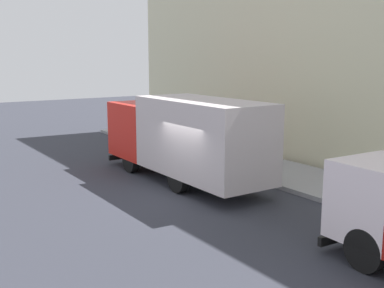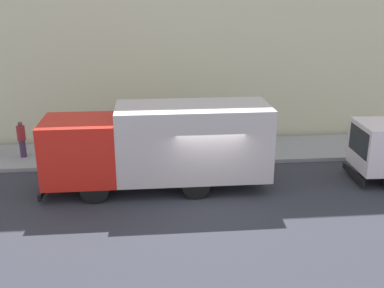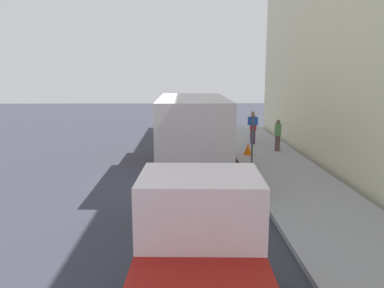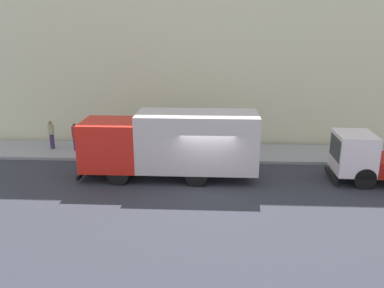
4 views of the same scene
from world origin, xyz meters
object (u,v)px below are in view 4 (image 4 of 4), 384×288
large_utility_truck (172,142)px  small_flatbed_truck (379,160)px  pedestrian_standing (75,136)px  street_sign_post (160,134)px  pedestrian_walking (113,133)px  pedestrian_third (51,134)px  traffic_cone_orange (122,150)px

large_utility_truck → small_flatbed_truck: (-0.10, -9.93, -0.67)m
pedestrian_standing → street_sign_post: size_ratio=0.74×
small_flatbed_truck → pedestrian_walking: (4.67, 14.00, -0.10)m
pedestrian_walking → street_sign_post: bearing=114.1°
pedestrian_third → street_sign_post: size_ratio=0.78×
small_flatbed_truck → pedestrian_walking: bearing=73.8°
street_sign_post → traffic_cone_orange: bearing=84.5°
pedestrian_third → street_sign_post: street_sign_post is taller
pedestrian_standing → traffic_cone_orange: (-0.79, -2.96, -0.57)m
small_flatbed_truck → traffic_cone_orange: size_ratio=9.61×
small_flatbed_truck → pedestrian_walking: 14.76m
large_utility_truck → pedestrian_third: bearing=62.7°
large_utility_truck → pedestrian_walking: 6.17m
small_flatbed_truck → traffic_cone_orange: 13.45m
small_flatbed_truck → pedestrian_standing: bearing=79.0°
large_utility_truck → traffic_cone_orange: (2.88, 3.17, -1.35)m
pedestrian_third → traffic_cone_orange: (-1.04, -4.50, -0.62)m
pedestrian_standing → pedestrian_third: (0.25, 1.53, 0.05)m
large_utility_truck → pedestrian_standing: bearing=58.9°
small_flatbed_truck → pedestrian_walking: size_ratio=3.42×
pedestrian_standing → traffic_cone_orange: 3.12m
large_utility_truck → traffic_cone_orange: large_utility_truck is taller
pedestrian_walking → traffic_cone_orange: size_ratio=2.81×
pedestrian_standing → traffic_cone_orange: size_ratio=2.82×
pedestrian_third → small_flatbed_truck: bearing=70.6°
pedestrian_standing → pedestrian_third: pedestrian_third is taller
pedestrian_walking → traffic_cone_orange: (-1.69, -0.90, -0.57)m
small_flatbed_truck → pedestrian_third: (4.02, 17.59, -0.06)m
small_flatbed_truck → pedestrian_walking: small_flatbed_truck is taller
street_sign_post → pedestrian_third: bearing=79.4°
pedestrian_walking → traffic_cone_orange: 2.00m
traffic_cone_orange → street_sign_post: street_sign_post is taller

